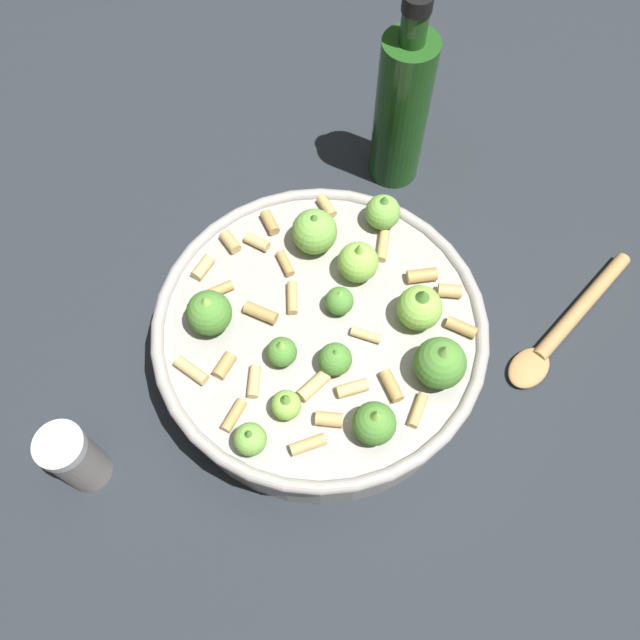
% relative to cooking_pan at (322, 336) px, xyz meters
% --- Properties ---
extents(ground_plane, '(2.40, 2.40, 0.00)m').
position_rel_cooking_pan_xyz_m(ground_plane, '(-0.00, -0.00, -0.04)').
color(ground_plane, '#23282D').
extents(cooking_pan, '(0.32, 0.32, 0.13)m').
position_rel_cooking_pan_xyz_m(cooking_pan, '(0.00, 0.00, 0.00)').
color(cooking_pan, '#9E9993').
rests_on(cooking_pan, ground).
extents(pepper_shaker, '(0.04, 0.04, 0.09)m').
position_rel_cooking_pan_xyz_m(pepper_shaker, '(-0.07, -0.24, 0.00)').
color(pepper_shaker, gray).
rests_on(pepper_shaker, ground).
extents(olive_oil_bottle, '(0.06, 0.06, 0.24)m').
position_rel_cooking_pan_xyz_m(olive_oil_bottle, '(-0.11, 0.23, 0.06)').
color(olive_oil_bottle, '#1E4C19').
rests_on(olive_oil_bottle, ground).
extents(wooden_spoon, '(0.04, 0.21, 0.02)m').
position_rel_cooking_pan_xyz_m(wooden_spoon, '(0.16, 0.20, -0.04)').
color(wooden_spoon, '#B2844C').
rests_on(wooden_spoon, ground).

